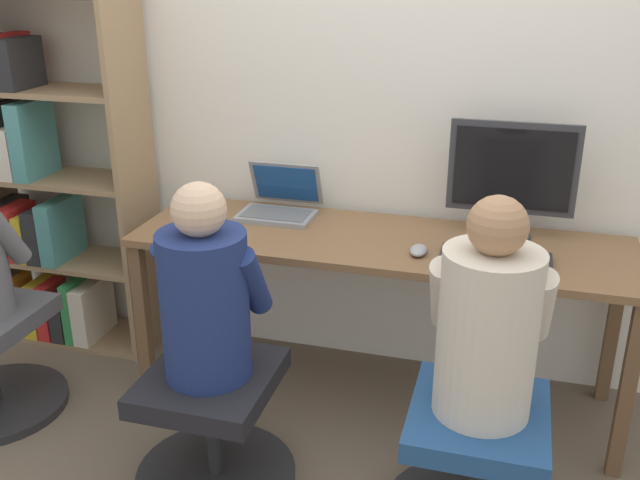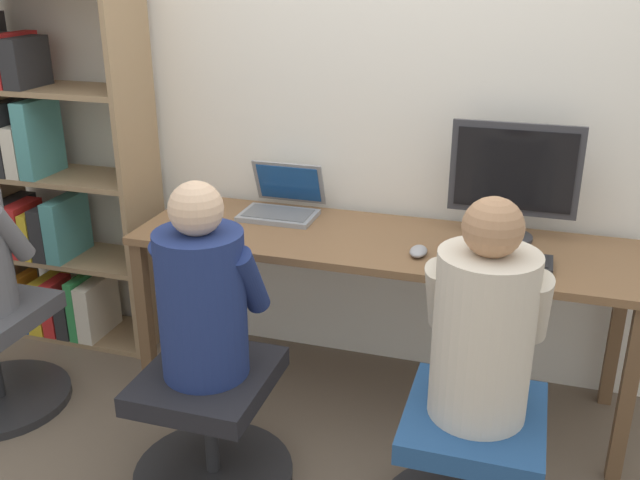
# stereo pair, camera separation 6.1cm
# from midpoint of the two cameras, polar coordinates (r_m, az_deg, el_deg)

# --- Properties ---
(ground_plane) EXTENTS (14.00, 14.00, 0.00)m
(ground_plane) POSITION_cam_midpoint_polar(r_m,az_deg,el_deg) (2.87, 2.56, -15.39)
(ground_plane) COLOR brown
(wall_back) EXTENTS (10.00, 0.05, 2.60)m
(wall_back) POSITION_cam_midpoint_polar(r_m,az_deg,el_deg) (2.95, 5.97, 13.19)
(wall_back) COLOR white
(wall_back) RESTS_ON ground_plane
(desk) EXTENTS (1.93, 0.58, 0.72)m
(desk) POSITION_cam_midpoint_polar(r_m,az_deg,el_deg) (2.80, 4.15, -1.32)
(desk) COLOR brown
(desk) RESTS_ON ground_plane
(desktop_monitor) EXTENTS (0.48, 0.19, 0.45)m
(desktop_monitor) POSITION_cam_midpoint_polar(r_m,az_deg,el_deg) (2.78, 14.48, 4.84)
(desktop_monitor) COLOR #333338
(desktop_monitor) RESTS_ON desk
(laptop) EXTENTS (0.31, 0.28, 0.21)m
(laptop) POSITION_cam_midpoint_polar(r_m,az_deg,el_deg) (3.01, -3.84, 2.85)
(laptop) COLOR gray
(laptop) RESTS_ON desk
(keyboard) EXTENTS (0.39, 0.14, 0.03)m
(keyboard) POSITION_cam_midpoint_polar(r_m,az_deg,el_deg) (2.62, 13.22, -1.34)
(keyboard) COLOR #232326
(keyboard) RESTS_ON desk
(computer_mouse_by_keyboard) EXTENTS (0.06, 0.10, 0.03)m
(computer_mouse_by_keyboard) POSITION_cam_midpoint_polar(r_m,az_deg,el_deg) (2.62, 7.23, -0.83)
(computer_mouse_by_keyboard) COLOR #99999E
(computer_mouse_by_keyboard) RESTS_ON desk
(office_chair_left) EXTENTS (0.56, 0.56, 0.44)m
(office_chair_left) POSITION_cam_midpoint_polar(r_m,az_deg,el_deg) (2.42, 11.49, -17.26)
(office_chair_left) COLOR #262628
(office_chair_left) RESTS_ON ground_plane
(office_chair_right) EXTENTS (0.56, 0.56, 0.44)m
(office_chair_right) POSITION_cam_midpoint_polar(r_m,az_deg,el_deg) (2.57, -9.25, -14.45)
(office_chair_right) COLOR #262628
(office_chair_right) RESTS_ON ground_plane
(person_at_monitor) EXTENTS (0.36, 0.33, 0.69)m
(person_at_monitor) POSITION_cam_midpoint_polar(r_m,az_deg,el_deg) (2.14, 12.51, -6.43)
(person_at_monitor) COLOR beige
(person_at_monitor) RESTS_ON office_chair_left
(person_at_laptop) EXTENTS (0.35, 0.32, 0.66)m
(person_at_laptop) POSITION_cam_midpoint_polar(r_m,az_deg,el_deg) (2.32, -9.93, -4.30)
(person_at_laptop) COLOR navy
(person_at_laptop) RESTS_ON office_chair_right
(bookshelf) EXTENTS (0.80, 0.32, 2.00)m
(bookshelf) POSITION_cam_midpoint_polar(r_m,az_deg,el_deg) (3.47, -22.44, 6.45)
(bookshelf) COLOR #997A56
(bookshelf) RESTS_ON ground_plane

